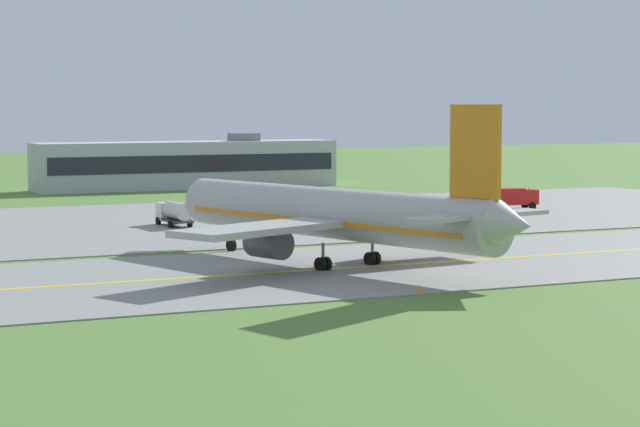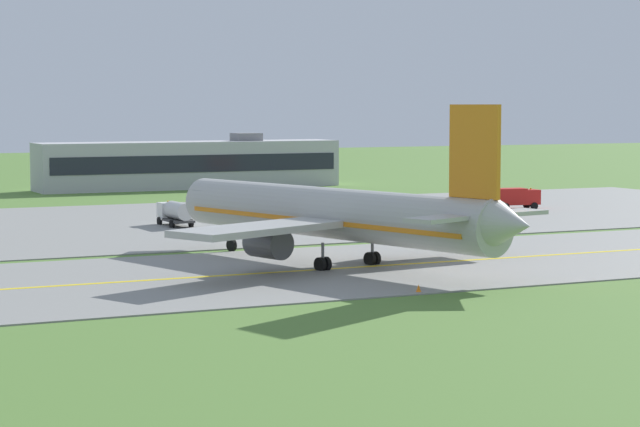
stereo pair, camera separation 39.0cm
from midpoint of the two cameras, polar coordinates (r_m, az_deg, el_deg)
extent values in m
plane|color=#517A33|center=(96.46, 1.13, -2.56)|extent=(500.00, 500.00, 0.00)
cube|color=gray|center=(96.45, 1.13, -2.53)|extent=(240.00, 28.00, 0.10)
cube|color=gray|center=(138.56, -3.02, -0.25)|extent=(140.00, 52.00, 0.10)
cube|color=yellow|center=(96.44, 1.13, -2.50)|extent=(220.00, 0.60, 0.01)
cylinder|color=#ADADA8|center=(97.88, 0.39, 0.03)|extent=(12.97, 33.83, 4.00)
cone|color=#ADADA8|center=(112.09, -5.80, 0.63)|extent=(4.36, 3.52, 3.80)
cone|color=#ADADA8|center=(85.04, 8.66, -0.51)|extent=(4.13, 3.99, 3.40)
cube|color=orange|center=(97.92, 0.39, -0.27)|extent=(12.32, 31.23, 0.36)
cube|color=#1E232D|center=(110.26, -5.14, 0.93)|extent=(3.76, 2.65, 0.70)
cube|color=#ADADA8|center=(90.79, -2.69, -0.68)|extent=(15.67, 10.40, 0.50)
cylinder|color=#47474C|center=(93.74, -2.50, -1.37)|extent=(3.13, 3.89, 2.30)
cylinder|color=black|center=(94.98, -3.10, -1.28)|extent=(2.09, 0.80, 2.10)
cube|color=#ADADA8|center=(102.21, 4.78, -0.06)|extent=(15.50, 6.73, 0.50)
cylinder|color=#47474C|center=(102.33, 3.19, -0.84)|extent=(3.13, 3.89, 2.30)
cylinder|color=black|center=(103.47, 2.57, -0.77)|extent=(2.09, 0.80, 2.10)
cube|color=orange|center=(86.94, 6.99, 2.83)|extent=(1.57, 4.35, 6.50)
cube|color=#ADADA8|center=(84.73, 5.62, -0.22)|extent=(6.46, 4.44, 0.30)
cube|color=#ADADA8|center=(89.49, 8.42, 0.02)|extent=(6.32, 3.36, 0.30)
cylinder|color=slate|center=(108.16, -4.19, -1.02)|extent=(0.24, 0.24, 1.65)
cylinder|color=black|center=(108.25, -4.19, -1.45)|extent=(0.63, 1.15, 1.10)
cylinder|color=slate|center=(94.96, 0.02, -1.84)|extent=(0.24, 0.24, 1.65)
cylinder|color=black|center=(94.89, -0.10, -2.35)|extent=(0.63, 1.15, 1.10)
cylinder|color=black|center=(95.25, 0.15, -2.32)|extent=(0.63, 1.15, 1.10)
cylinder|color=slate|center=(98.45, 2.30, -1.60)|extent=(0.24, 0.24, 1.65)
cylinder|color=black|center=(98.36, 2.18, -2.09)|extent=(0.63, 1.15, 1.10)
cylinder|color=black|center=(98.74, 2.41, -2.07)|extent=(0.63, 1.15, 1.10)
cube|color=silver|center=(135.09, 2.35, 0.23)|extent=(2.39, 2.51, 1.80)
cube|color=#1E232D|center=(135.64, 2.56, 0.39)|extent=(0.77, 1.76, 0.81)
cube|color=silver|center=(132.76, 1.44, -0.15)|extent=(5.05, 3.60, 0.40)
cylinder|color=orange|center=(135.01, 2.35, 0.66)|extent=(0.20, 0.20, 0.18)
cylinder|color=black|center=(135.84, 2.03, -0.18)|extent=(0.95, 0.60, 0.90)
cylinder|color=black|center=(134.53, 2.66, -0.24)|extent=(0.95, 0.60, 0.90)
cylinder|color=black|center=(132.82, 0.83, -0.30)|extent=(0.95, 0.60, 0.90)
cylinder|color=black|center=(131.42, 1.51, -0.35)|extent=(0.95, 0.60, 0.90)
cube|color=red|center=(154.25, 9.46, 0.76)|extent=(2.06, 2.23, 1.80)
cube|color=#1E232D|center=(154.58, 9.71, 0.88)|extent=(0.38, 1.84, 0.81)
cube|color=red|center=(152.91, 8.46, 0.77)|extent=(4.45, 2.67, 2.00)
cylinder|color=orange|center=(154.18, 9.46, 1.13)|extent=(0.20, 0.20, 0.18)
cylinder|color=black|center=(155.22, 9.28, 0.40)|extent=(0.93, 0.42, 0.90)
cylinder|color=black|center=(153.45, 9.62, 0.34)|extent=(0.93, 0.42, 0.90)
cylinder|color=black|center=(153.57, 8.00, 0.37)|extent=(0.93, 0.42, 0.90)
cylinder|color=black|center=(151.68, 8.34, 0.31)|extent=(0.93, 0.42, 0.90)
cube|color=silver|center=(132.67, -7.09, 0.11)|extent=(2.06, 1.86, 1.80)
cube|color=#1E232D|center=(133.36, -7.21, 0.27)|extent=(1.84, 0.18, 0.81)
cylinder|color=silver|center=(129.85, -6.63, 0.13)|extent=(1.93, 4.25, 1.80)
cube|color=#383838|center=(129.94, -6.63, -0.33)|extent=(2.23, 4.26, 0.24)
cylinder|color=orange|center=(132.59, -7.10, 0.54)|extent=(0.20, 0.20, 0.18)
cylinder|color=black|center=(132.42, -7.49, -0.36)|extent=(0.33, 0.91, 0.90)
cylinder|color=black|center=(133.11, -6.69, -0.32)|extent=(0.33, 0.91, 0.90)
cylinder|color=black|center=(128.81, -6.93, -0.50)|extent=(0.33, 0.91, 0.90)
cylinder|color=black|center=(129.56, -6.06, -0.46)|extent=(0.33, 0.91, 0.90)
cube|color=#B2B2B7|center=(191.73, -6.15, 2.23)|extent=(46.92, 8.30, 7.15)
cube|color=#1E232D|center=(187.76, -5.73, 2.28)|extent=(45.04, 0.10, 2.57)
cube|color=slate|center=(194.92, -3.56, 3.52)|extent=(4.00, 4.00, 1.20)
cone|color=orange|center=(84.34, 4.44, -3.45)|extent=(0.44, 0.44, 0.60)
camera|label=1|loc=(0.19, -90.11, -0.01)|focal=69.96mm
camera|label=2|loc=(0.19, 89.89, 0.01)|focal=69.96mm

